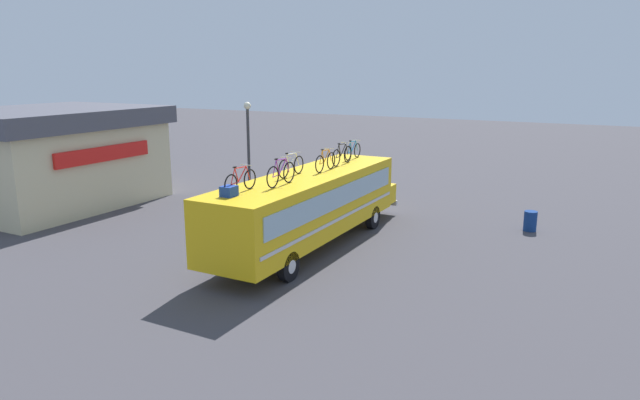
% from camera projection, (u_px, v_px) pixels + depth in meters
% --- Properties ---
extents(ground_plane, '(120.00, 120.00, 0.00)m').
position_uv_depth(ground_plane, '(308.00, 248.00, 21.80)').
color(ground_plane, '#423F44').
extents(bus, '(11.96, 2.66, 2.88)m').
position_uv_depth(bus, '(310.00, 204.00, 21.57)').
color(bus, yellow).
rests_on(bus, ground).
extents(luggage_bag_1, '(0.46, 0.42, 0.33)m').
position_uv_depth(luggage_bag_1, '(229.00, 191.00, 17.49)').
color(luggage_bag_1, '#193899').
rests_on(luggage_bag_1, bus).
extents(rooftop_bicycle_1, '(1.70, 0.44, 0.89)m').
position_uv_depth(rooftop_bicycle_1, '(240.00, 181.00, 18.07)').
color(rooftop_bicycle_1, black).
rests_on(rooftop_bicycle_1, bus).
extents(rooftop_bicycle_2, '(1.78, 0.44, 0.98)m').
position_uv_depth(rooftop_bicycle_2, '(281.00, 174.00, 19.09)').
color(rooftop_bicycle_2, black).
rests_on(rooftop_bicycle_2, bus).
extents(rooftop_bicycle_3, '(1.78, 0.44, 0.92)m').
position_uv_depth(rooftop_bicycle_3, '(291.00, 166.00, 20.77)').
color(rooftop_bicycle_3, black).
rests_on(rooftop_bicycle_3, bus).
extents(rooftop_bicycle_4, '(1.64, 0.44, 0.90)m').
position_uv_depth(rooftop_bicycle_4, '(325.00, 161.00, 21.82)').
color(rooftop_bicycle_4, black).
rests_on(rooftop_bicycle_4, bus).
extents(rooftop_bicycle_5, '(1.81, 0.44, 0.94)m').
position_uv_depth(rooftop_bicycle_5, '(342.00, 155.00, 23.28)').
color(rooftop_bicycle_5, black).
rests_on(rooftop_bicycle_5, bus).
extents(rooftop_bicycle_6, '(1.62, 0.44, 0.86)m').
position_uv_depth(rooftop_bicycle_6, '(353.00, 151.00, 24.78)').
color(rooftop_bicycle_6, black).
rests_on(rooftop_bicycle_6, bus).
extents(roadside_building, '(9.73, 8.07, 4.86)m').
position_uv_depth(roadside_building, '(51.00, 156.00, 28.32)').
color(roadside_building, beige).
rests_on(roadside_building, ground).
extents(trash_bin, '(0.54, 0.54, 0.86)m').
position_uv_depth(trash_bin, '(530.00, 221.00, 23.97)').
color(trash_bin, navy).
rests_on(trash_bin, ground).
extents(street_lamp, '(0.35, 0.35, 5.23)m').
position_uv_depth(street_lamp, '(248.00, 143.00, 27.23)').
color(street_lamp, '#38383D').
rests_on(street_lamp, ground).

